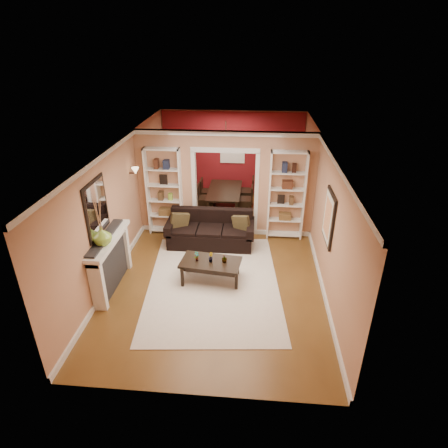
# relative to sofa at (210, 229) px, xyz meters

# --- Properties ---
(floor) EXTENTS (8.00, 8.00, 0.00)m
(floor) POSITION_rel_sofa_xyz_m (0.31, -0.45, -0.42)
(floor) COLOR brown
(floor) RESTS_ON ground
(ceiling) EXTENTS (8.00, 8.00, 0.00)m
(ceiling) POSITION_rel_sofa_xyz_m (0.31, -0.45, 2.28)
(ceiling) COLOR white
(ceiling) RESTS_ON ground
(wall_back) EXTENTS (8.00, 0.00, 8.00)m
(wall_back) POSITION_rel_sofa_xyz_m (0.31, 3.55, 0.93)
(wall_back) COLOR tan
(wall_back) RESTS_ON ground
(wall_front) EXTENTS (8.00, 0.00, 8.00)m
(wall_front) POSITION_rel_sofa_xyz_m (0.31, -4.45, 0.93)
(wall_front) COLOR tan
(wall_front) RESTS_ON ground
(wall_left) EXTENTS (0.00, 8.00, 8.00)m
(wall_left) POSITION_rel_sofa_xyz_m (-1.94, -0.45, 0.93)
(wall_left) COLOR tan
(wall_left) RESTS_ON ground
(wall_right) EXTENTS (0.00, 8.00, 8.00)m
(wall_right) POSITION_rel_sofa_xyz_m (2.56, -0.45, 0.93)
(wall_right) COLOR tan
(wall_right) RESTS_ON ground
(partition_wall) EXTENTS (4.50, 0.15, 2.70)m
(partition_wall) POSITION_rel_sofa_xyz_m (0.31, 0.75, 0.93)
(partition_wall) COLOR tan
(partition_wall) RESTS_ON floor
(red_back_panel) EXTENTS (4.44, 0.04, 2.64)m
(red_back_panel) POSITION_rel_sofa_xyz_m (0.31, 3.52, 0.90)
(red_back_panel) COLOR maroon
(red_back_panel) RESTS_ON floor
(dining_window) EXTENTS (0.78, 0.03, 0.98)m
(dining_window) POSITION_rel_sofa_xyz_m (0.31, 3.48, 1.13)
(dining_window) COLOR #8CA5CC
(dining_window) RESTS_ON wall_back
(area_rug) EXTENTS (3.06, 4.05, 0.01)m
(area_rug) POSITION_rel_sofa_xyz_m (0.26, -1.65, -0.42)
(area_rug) COLOR silver
(area_rug) RESTS_ON floor
(sofa) EXTENTS (2.16, 0.93, 0.85)m
(sofa) POSITION_rel_sofa_xyz_m (0.00, 0.00, 0.00)
(sofa) COLOR black
(sofa) RESTS_ON floor
(pillow_left) EXTENTS (0.46, 0.32, 0.45)m
(pillow_left) POSITION_rel_sofa_xyz_m (-0.77, -0.02, 0.21)
(pillow_left) COLOR #4E4121
(pillow_left) RESTS_ON sofa
(pillow_right) EXTENTS (0.44, 0.29, 0.43)m
(pillow_right) POSITION_rel_sofa_xyz_m (0.77, -0.02, 0.20)
(pillow_right) COLOR #4E4121
(pillow_right) RESTS_ON sofa
(coffee_table) EXTENTS (1.32, 0.83, 0.47)m
(coffee_table) POSITION_rel_sofa_xyz_m (0.19, -1.55, -0.19)
(coffee_table) COLOR black
(coffee_table) RESTS_ON floor
(plant_left) EXTENTS (0.12, 0.14, 0.22)m
(plant_left) POSITION_rel_sofa_xyz_m (-0.10, -1.55, 0.16)
(plant_left) COLOR #336626
(plant_left) RESTS_ON coffee_table
(plant_center) EXTENTS (0.12, 0.14, 0.20)m
(plant_center) POSITION_rel_sofa_xyz_m (0.19, -1.55, 0.15)
(plant_center) COLOR #336626
(plant_center) RESTS_ON coffee_table
(plant_right) EXTENTS (0.16, 0.16, 0.20)m
(plant_right) POSITION_rel_sofa_xyz_m (0.48, -1.55, 0.15)
(plant_right) COLOR #336626
(plant_right) RESTS_ON coffee_table
(bookshelf_left) EXTENTS (0.90, 0.30, 2.30)m
(bookshelf_left) POSITION_rel_sofa_xyz_m (-1.24, 0.58, 0.73)
(bookshelf_left) COLOR white
(bookshelf_left) RESTS_ON floor
(bookshelf_right) EXTENTS (0.90, 0.30, 2.30)m
(bookshelf_right) POSITION_rel_sofa_xyz_m (1.86, 0.58, 0.73)
(bookshelf_right) COLOR white
(bookshelf_right) RESTS_ON floor
(fireplace) EXTENTS (0.32, 1.70, 1.16)m
(fireplace) POSITION_rel_sofa_xyz_m (-1.78, -1.95, 0.16)
(fireplace) COLOR white
(fireplace) RESTS_ON floor
(vase) EXTENTS (0.44, 0.44, 0.37)m
(vase) POSITION_rel_sofa_xyz_m (-1.78, -2.20, 0.92)
(vase) COLOR #80AD37
(vase) RESTS_ON fireplace
(mirror) EXTENTS (0.03, 0.95, 1.10)m
(mirror) POSITION_rel_sofa_xyz_m (-1.92, -1.95, 1.38)
(mirror) COLOR silver
(mirror) RESTS_ON wall_left
(wall_sconce) EXTENTS (0.18, 0.18, 0.22)m
(wall_sconce) POSITION_rel_sofa_xyz_m (-1.84, 0.10, 1.41)
(wall_sconce) COLOR #FFE0A5
(wall_sconce) RESTS_ON wall_left
(framed_art) EXTENTS (0.04, 0.85, 1.05)m
(framed_art) POSITION_rel_sofa_xyz_m (2.52, -1.45, 1.13)
(framed_art) COLOR black
(framed_art) RESTS_ON wall_right
(dining_table) EXTENTS (1.75, 0.98, 0.62)m
(dining_table) POSITION_rel_sofa_xyz_m (0.20, 2.22, -0.12)
(dining_table) COLOR black
(dining_table) RESTS_ON floor
(dining_chair_nw) EXTENTS (0.53, 0.53, 0.88)m
(dining_chair_nw) POSITION_rel_sofa_xyz_m (-0.35, 1.92, 0.02)
(dining_chair_nw) COLOR black
(dining_chair_nw) RESTS_ON floor
(dining_chair_ne) EXTENTS (0.48, 0.48, 0.89)m
(dining_chair_ne) POSITION_rel_sofa_xyz_m (0.75, 1.92, 0.02)
(dining_chair_ne) COLOR black
(dining_chair_ne) RESTS_ON floor
(dining_chair_sw) EXTENTS (0.50, 0.50, 0.84)m
(dining_chair_sw) POSITION_rel_sofa_xyz_m (-0.35, 2.52, -0.00)
(dining_chair_sw) COLOR black
(dining_chair_sw) RESTS_ON floor
(dining_chair_se) EXTENTS (0.60, 0.60, 0.94)m
(dining_chair_se) POSITION_rel_sofa_xyz_m (0.75, 2.52, 0.05)
(dining_chair_se) COLOR black
(dining_chair_se) RESTS_ON floor
(chandelier) EXTENTS (0.50, 0.50, 0.30)m
(chandelier) POSITION_rel_sofa_xyz_m (0.31, 2.25, 1.60)
(chandelier) COLOR #351E18
(chandelier) RESTS_ON ceiling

